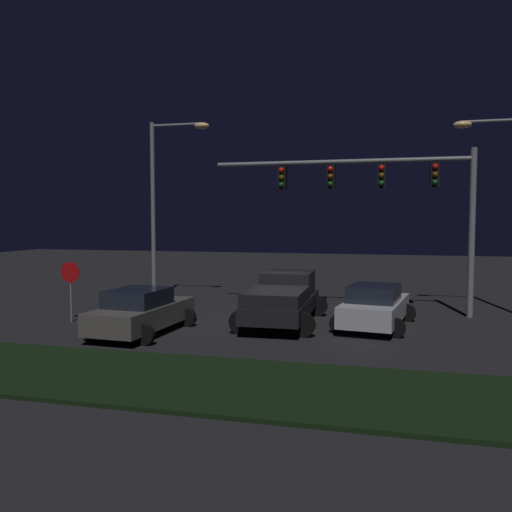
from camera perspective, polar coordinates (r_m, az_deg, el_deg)
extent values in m
plane|color=black|center=(19.65, 2.38, -7.16)|extent=(80.00, 80.00, 0.00)
cube|color=black|center=(12.59, -4.99, -13.31)|extent=(23.67, 4.05, 0.10)
cube|color=black|center=(19.30, 2.84, -5.33)|extent=(2.11, 5.44, 0.55)
cube|color=black|center=(20.36, 3.45, -2.86)|extent=(1.88, 1.94, 0.85)
cube|color=black|center=(20.35, 3.45, -2.50)|extent=(1.79, 1.56, 0.51)
cube|color=black|center=(18.18, 2.23, -4.31)|extent=(1.98, 3.06, 0.45)
cylinder|color=black|center=(21.43, 1.06, -5.14)|extent=(0.80, 0.22, 0.80)
cylinder|color=black|center=(21.09, 6.56, -5.31)|extent=(0.80, 0.22, 0.80)
cylinder|color=black|center=(17.70, -1.62, -7.07)|extent=(0.80, 0.22, 0.80)
cylinder|color=black|center=(17.30, 5.04, -7.35)|extent=(0.80, 0.22, 0.80)
cube|color=#514C47|center=(18.18, -12.07, -6.20)|extent=(2.06, 4.50, 0.70)
cube|color=black|center=(17.87, -12.50, -4.35)|extent=(1.72, 2.09, 0.55)
cylinder|color=black|center=(19.96, -12.20, -6.14)|extent=(0.64, 0.22, 0.64)
cylinder|color=black|center=(19.11, -7.40, -6.53)|extent=(0.64, 0.22, 0.64)
cylinder|color=black|center=(17.48, -17.17, -7.66)|extent=(0.64, 0.22, 0.64)
cylinder|color=black|center=(16.51, -11.88, -8.24)|extent=(0.64, 0.22, 0.64)
cube|color=#B7B7BC|center=(19.27, 12.62, -5.63)|extent=(2.41, 4.61, 0.70)
cube|color=black|center=(18.93, 12.52, -3.89)|extent=(1.87, 2.21, 0.55)
cylinder|color=black|center=(20.94, 10.84, -5.65)|extent=(0.64, 0.22, 0.64)
cylinder|color=black|center=(20.65, 15.87, -5.87)|extent=(0.64, 0.22, 0.64)
cylinder|color=black|center=(18.06, 8.87, -7.16)|extent=(0.64, 0.22, 0.64)
cylinder|color=black|center=(17.73, 14.70, -7.45)|extent=(0.64, 0.22, 0.64)
cylinder|color=slate|center=(22.00, 22.09, 2.26)|extent=(0.24, 0.24, 6.50)
cylinder|color=slate|center=(22.03, 8.83, 9.93)|extent=(10.20, 0.18, 0.18)
cube|color=black|center=(21.92, 18.58, 8.23)|extent=(0.32, 0.44, 0.95)
sphere|color=red|center=(21.72, 18.64, 9.06)|extent=(0.22, 0.22, 0.22)
sphere|color=#59380A|center=(21.69, 18.63, 8.28)|extent=(0.22, 0.22, 0.22)
sphere|color=#0C4719|center=(21.67, 18.61, 7.49)|extent=(0.22, 0.22, 0.22)
cube|color=black|center=(21.87, 13.29, 8.34)|extent=(0.32, 0.44, 0.95)
sphere|color=red|center=(21.67, 13.29, 9.18)|extent=(0.22, 0.22, 0.22)
sphere|color=#59380A|center=(21.64, 13.28, 8.39)|extent=(0.22, 0.22, 0.22)
sphere|color=#0C4719|center=(21.62, 13.27, 7.59)|extent=(0.22, 0.22, 0.22)
cube|color=black|center=(22.01, 8.03, 8.38)|extent=(0.32, 0.44, 0.95)
sphere|color=red|center=(21.81, 7.96, 9.21)|extent=(0.22, 0.22, 0.22)
sphere|color=#59380A|center=(21.78, 7.96, 8.42)|extent=(0.22, 0.22, 0.22)
sphere|color=#0C4719|center=(21.76, 7.95, 7.64)|extent=(0.22, 0.22, 0.22)
cube|color=black|center=(22.32, 2.86, 8.35)|extent=(0.32, 0.44, 0.95)
sphere|color=red|center=(22.12, 2.74, 9.17)|extent=(0.22, 0.22, 0.22)
sphere|color=#59380A|center=(22.10, 2.74, 8.39)|extent=(0.22, 0.22, 0.22)
sphere|color=#0C4719|center=(22.07, 2.74, 7.62)|extent=(0.22, 0.22, 0.22)
cylinder|color=slate|center=(25.52, -10.95, 4.65)|extent=(0.20, 0.20, 8.26)
cylinder|color=slate|center=(25.39, -8.50, 13.71)|extent=(2.45, 0.12, 0.12)
ellipsoid|color=#F9CC72|center=(24.93, -5.82, 13.69)|extent=(0.70, 0.44, 0.30)
cylinder|color=slate|center=(23.27, 24.16, 13.07)|extent=(2.34, 0.12, 0.12)
ellipsoid|color=#F9CC72|center=(23.10, 21.22, 12.97)|extent=(0.70, 0.44, 0.30)
cylinder|color=slate|center=(20.78, -19.20, -3.70)|extent=(0.07, 0.07, 2.20)
cylinder|color=#B20C0F|center=(20.67, -19.29, -1.65)|extent=(0.76, 0.03, 0.76)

